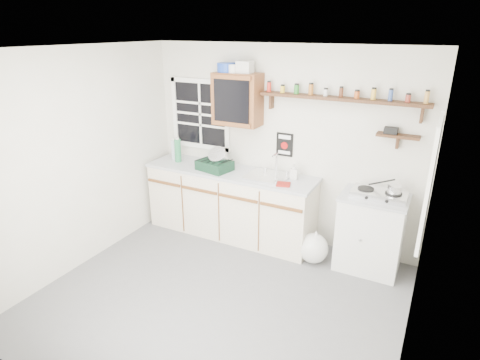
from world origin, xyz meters
name	(u,v)px	position (x,y,z in m)	size (l,w,h in m)	color
room	(217,188)	(0.00, 0.00, 1.25)	(3.64, 3.24, 2.54)	#59595C
main_cabinet	(230,203)	(-0.58, 1.30, 0.46)	(2.31, 0.63, 0.92)	beige
right_cabinet	(370,232)	(1.25, 1.32, 0.46)	(0.73, 0.57, 0.91)	silver
sink	(268,176)	(-0.05, 1.30, 0.93)	(0.52, 0.44, 0.29)	silver
upper_cabinet	(237,99)	(-0.55, 1.44, 1.82)	(0.60, 0.32, 0.65)	brown
upper_cabinet_clutter	(233,67)	(-0.60, 1.44, 2.21)	(0.46, 0.24, 0.14)	#193BA5
spice_shelf	(340,98)	(0.72, 1.51, 1.93)	(1.91, 0.18, 0.35)	black
secondary_shelf	(396,135)	(1.36, 1.52, 1.58)	(0.45, 0.16, 0.24)	black
warning_sign	(285,145)	(0.05, 1.59, 1.28)	(0.22, 0.02, 0.30)	black
window_back	(200,114)	(-1.20, 1.59, 1.55)	(0.93, 0.03, 0.98)	black
window_right	(431,181)	(1.79, 0.55, 1.45)	(0.03, 0.78, 1.08)	black
water_bottles	(176,150)	(-1.45, 1.32, 1.08)	(0.19, 0.14, 0.35)	#ABBBC9
dish_rack	(216,163)	(-0.76, 1.23, 1.02)	(0.48, 0.40, 0.32)	black
soap_bottle	(294,171)	(0.27, 1.39, 1.02)	(0.09, 0.09, 0.20)	silver
rag	(283,184)	(0.23, 1.14, 0.93)	(0.16, 0.14, 0.02)	maroon
hotplate	(379,194)	(1.29, 1.31, 0.95)	(0.59, 0.32, 0.08)	silver
saucepan	(394,189)	(1.43, 1.31, 1.03)	(0.36, 0.19, 0.16)	silver
trash_bag	(313,248)	(0.65, 1.13, 0.19)	(0.39, 0.35, 0.44)	silver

